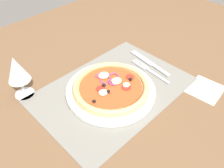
% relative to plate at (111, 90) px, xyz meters
% --- Properties ---
extents(ground_plane, '(1.90, 1.40, 0.02)m').
position_rel_plate_xyz_m(ground_plane, '(0.02, 0.01, -0.02)').
color(ground_plane, brown).
extents(placemat, '(0.52, 0.36, 0.00)m').
position_rel_plate_xyz_m(placemat, '(0.02, 0.01, -0.01)').
color(placemat, slate).
rests_on(placemat, ground_plane).
extents(plate, '(0.30, 0.30, 0.01)m').
position_rel_plate_xyz_m(plate, '(0.00, 0.00, 0.00)').
color(plate, silver).
rests_on(plate, placemat).
extents(pizza, '(0.25, 0.25, 0.03)m').
position_rel_plate_xyz_m(pizza, '(0.00, 0.00, 0.02)').
color(pizza, tan).
rests_on(pizza, plate).
extents(fork, '(0.03, 0.18, 0.00)m').
position_rel_plate_xyz_m(fork, '(0.18, -0.02, -0.01)').
color(fork, silver).
rests_on(fork, placemat).
extents(knife, '(0.04, 0.20, 0.01)m').
position_rel_plate_xyz_m(knife, '(0.22, 0.01, -0.00)').
color(knife, silver).
rests_on(knife, placemat).
extents(wine_glass, '(0.07, 0.07, 0.15)m').
position_rel_plate_xyz_m(wine_glass, '(-0.21, 0.20, 0.09)').
color(wine_glass, silver).
rests_on(wine_glass, ground_plane).
extents(napkin, '(0.12, 0.11, 0.00)m').
position_rel_plate_xyz_m(napkin, '(0.24, -0.22, -0.01)').
color(napkin, silver).
rests_on(napkin, ground_plane).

